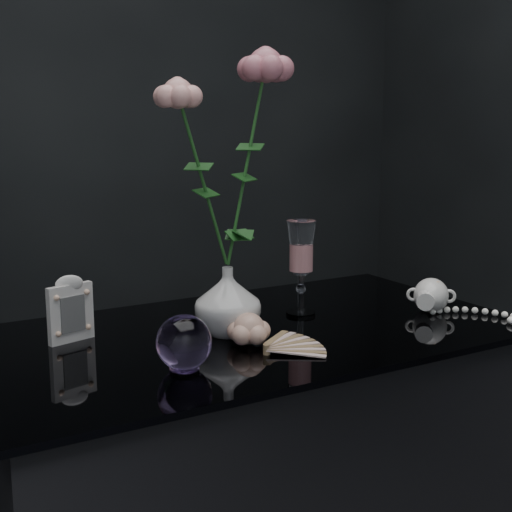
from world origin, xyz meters
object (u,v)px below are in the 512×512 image
picture_frame (70,308)px  paperweight (184,342)px  loose_rose (249,329)px  vase (228,301)px  pearl_jar (431,294)px  wine_glass (301,268)px

picture_frame → paperweight: (0.12, -0.24, -0.02)m
paperweight → loose_rose: paperweight is taller
vase → loose_rose: vase is taller
pearl_jar → picture_frame: bearing=-152.2°
paperweight → pearl_jar: (0.60, 0.07, -0.01)m
picture_frame → pearl_jar: bearing=-29.1°
wine_glass → pearl_jar: (0.25, -0.11, -0.06)m
paperweight → pearl_jar: paperweight is taller
vase → pearl_jar: 0.45m
paperweight → vase: bearing=41.3°
vase → paperweight: vase is taller
loose_rose → picture_frame: bearing=155.2°
wine_glass → pearl_jar: size_ratio=0.75×
paperweight → pearl_jar: bearing=6.2°
wine_glass → pearl_jar: 0.28m
paperweight → loose_rose: 0.16m
paperweight → wine_glass: bearing=27.5°
wine_glass → picture_frame: (-0.46, 0.06, -0.04)m
vase → wine_glass: 0.20m
vase → loose_rose: 0.08m
paperweight → pearl_jar: 0.60m
picture_frame → paperweight: size_ratio=1.36×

